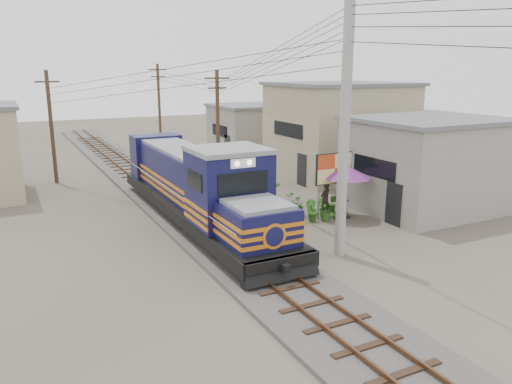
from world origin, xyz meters
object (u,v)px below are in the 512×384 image
billboard (334,170)px  market_umbrella (347,172)px  locomotive (197,188)px  vendor (325,199)px

billboard → market_umbrella: billboard is taller
locomotive → market_umbrella: (6.75, -2.36, 0.54)m
billboard → vendor: bearing=120.6°
locomotive → market_umbrella: bearing=-19.3°
locomotive → billboard: (6.23, -2.02, 0.62)m
billboard → vendor: billboard is taller
billboard → vendor: 1.55m
market_umbrella → vendor: size_ratio=1.77×
billboard → vendor: (-0.21, 0.35, -1.50)m
vendor → market_umbrella: bearing=118.4°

